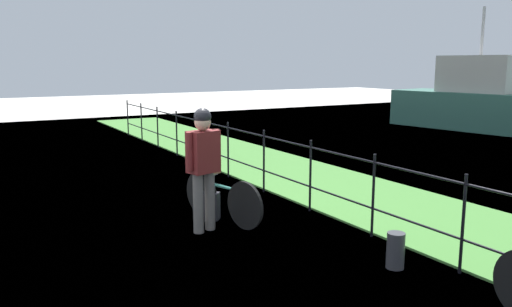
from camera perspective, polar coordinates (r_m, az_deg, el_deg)
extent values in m
plane|color=beige|center=(7.64, -11.39, -7.42)|extent=(60.00, 60.00, 0.00)
cube|color=#478438|center=(9.35, 9.79, -4.06)|extent=(27.00, 2.40, 0.03)
cylinder|color=black|center=(16.67, -14.02, 3.84)|extent=(0.04, 0.04, 1.11)
cylinder|color=black|center=(15.35, -12.57, 3.39)|extent=(0.04, 0.04, 1.11)
cylinder|color=black|center=(14.04, -10.85, 2.86)|extent=(0.04, 0.04, 1.11)
cylinder|color=black|center=(12.75, -8.78, 2.20)|extent=(0.04, 0.04, 1.11)
cylinder|color=black|center=(11.49, -6.25, 1.40)|extent=(0.04, 0.04, 1.11)
cylinder|color=black|center=(10.25, -3.11, 0.41)|extent=(0.04, 0.04, 1.11)
cylinder|color=black|center=(9.06, 0.88, -0.86)|extent=(0.04, 0.04, 1.11)
cylinder|color=black|center=(7.93, 6.04, -2.50)|extent=(0.04, 0.04, 1.11)
cylinder|color=black|center=(6.89, 12.85, -4.61)|extent=(0.04, 0.04, 1.11)
cylinder|color=black|center=(6.00, 21.94, -7.31)|extent=(0.04, 0.04, 1.11)
cylinder|color=black|center=(8.52, 3.27, -2.72)|extent=(18.00, 0.03, 0.03)
cylinder|color=black|center=(8.40, 3.32, 1.34)|extent=(18.00, 0.03, 0.03)
cylinder|color=black|center=(7.09, -1.22, -5.79)|extent=(0.66, 0.21, 0.67)
cylinder|color=black|center=(7.79, -6.07, -4.38)|extent=(0.66, 0.21, 0.67)
cylinder|color=#337F70|center=(7.39, -3.78, -3.67)|extent=(0.74, 0.23, 0.04)
cube|color=black|center=(7.65, -5.54, -2.83)|extent=(0.22, 0.14, 0.06)
cube|color=slate|center=(7.63, -5.56, -2.16)|extent=(0.39, 0.24, 0.02)
cube|color=olive|center=(7.60, -5.57, -1.20)|extent=(0.42, 0.34, 0.24)
ellipsoid|color=silver|center=(7.57, -5.60, 0.18)|extent=(0.31, 0.20, 0.13)
sphere|color=silver|center=(7.46, -5.03, 0.51)|extent=(0.11, 0.11, 0.11)
cylinder|color=slate|center=(7.09, -5.14, -5.21)|extent=(0.14, 0.14, 0.82)
cylinder|color=slate|center=(6.97, -6.42, -5.50)|extent=(0.14, 0.14, 0.82)
cube|color=maroon|center=(6.87, -5.87, 0.20)|extent=(0.35, 0.45, 0.56)
cylinder|color=maroon|center=(7.01, -4.47, 0.64)|extent=(0.10, 0.10, 0.50)
cylinder|color=maroon|center=(6.74, -7.34, 0.21)|extent=(0.10, 0.10, 0.50)
sphere|color=tan|center=(6.82, -5.93, 3.43)|extent=(0.22, 0.22, 0.22)
sphere|color=black|center=(6.81, -5.94, 4.08)|extent=(0.23, 0.23, 0.23)
cube|color=black|center=(7.60, -5.18, -5.80)|extent=(0.32, 0.33, 0.40)
cylinder|color=#38383D|center=(6.03, 15.20, -10.32)|extent=(0.20, 0.20, 0.41)
cube|color=#336656|center=(19.30, 23.26, 4.37)|extent=(5.91, 2.82, 1.27)
cube|color=#B7B2A8|center=(19.23, 23.52, 8.09)|extent=(2.68, 1.76, 1.24)
cylinder|color=#B2B2B2|center=(19.25, 23.82, 12.30)|extent=(0.10, 0.10, 1.60)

